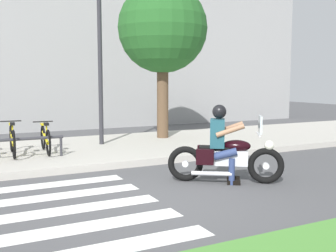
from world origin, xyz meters
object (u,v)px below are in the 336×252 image
object	(u,v)px
motorcycle	(226,158)
bicycle_3	(45,139)
street_lamp	(100,46)
bicycle_2	(12,140)
rider	(222,138)
tree_near_rack	(163,29)

from	to	relation	value
motorcycle	bicycle_3	size ratio (longest dim) A/B	1.15
motorcycle	street_lamp	size ratio (longest dim) A/B	0.39
bicycle_2	street_lamp	xyz separation A→B (m)	(2.38, 0.74, 2.32)
bicycle_3	motorcycle	bearing A→B (deg)	-56.30
bicycle_2	bicycle_3	bearing A→B (deg)	0.04
rider	bicycle_2	distance (m)	5.02
motorcycle	street_lamp	distance (m)	5.25
rider	bicycle_2	xyz separation A→B (m)	(-3.26, 3.80, -0.33)
motorcycle	bicycle_3	distance (m)	4.63
street_lamp	tree_near_rack	size ratio (longest dim) A/B	0.98
motorcycle	street_lamp	xyz separation A→B (m)	(-0.93, 4.59, 2.36)
tree_near_rack	bicycle_2	bearing A→B (deg)	-165.67
rider	street_lamp	bearing A→B (deg)	100.87
rider	street_lamp	size ratio (longest dim) A/B	0.31
bicycle_2	tree_near_rack	distance (m)	5.45
motorcycle	bicycle_2	bearing A→B (deg)	130.74
tree_near_rack	motorcycle	bearing A→B (deg)	-102.92
street_lamp	bicycle_2	bearing A→B (deg)	-162.75
motorcycle	tree_near_rack	xyz separation A→B (m)	(1.14, 4.99, 2.95)
rider	tree_near_rack	distance (m)	5.71
rider	tree_near_rack	world-z (taller)	tree_near_rack
bicycle_2	street_lamp	bearing A→B (deg)	17.25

